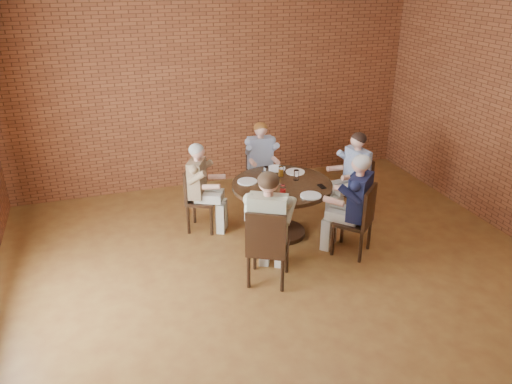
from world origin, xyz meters
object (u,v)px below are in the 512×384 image
object	(u,v)px
chair_c	(197,197)
diner_d	(269,228)
diner_e	(354,205)
chair_b	(260,170)
smartphone	(322,186)
chair_d	(267,245)
diner_c	(201,188)
chair_e	(360,218)
diner_b	(261,164)
dining_table	(282,199)
chair_a	(357,185)
diner_a	(353,177)

from	to	relation	value
chair_c	diner_d	xyz separation A→B (m)	(0.50, -1.48, 0.20)
chair_c	diner_e	size ratio (longest dim) A/B	0.67
chair_b	smartphone	world-z (taller)	chair_b
chair_b	chair_d	xyz separation A→B (m)	(-0.66, -2.18, 0.03)
chair_b	diner_c	distance (m)	1.25
chair_d	diner_e	distance (m)	1.30
chair_e	diner_b	bearing A→B (deg)	-113.95
chair_c	chair_d	world-z (taller)	chair_d
chair_d	chair_e	world-z (taller)	chair_d
diner_b	chair_e	bearing A→B (deg)	-66.28
chair_c	dining_table	bearing A→B (deg)	-90.00
chair_d	smartphone	size ratio (longest dim) A/B	6.96
chair_a	chair_d	xyz separation A→B (m)	(-1.77, -1.19, 0.02)
diner_c	diner_a	bearing A→B (deg)	-72.78
chair_a	diner_c	world-z (taller)	diner_c
diner_c	diner_e	size ratio (longest dim) A/B	0.94
dining_table	diner_a	bearing A→B (deg)	7.13
diner_c	chair_c	bearing A→B (deg)	90.00
chair_c	diner_d	bearing A→B (deg)	-134.62
chair_d	smartphone	bearing A→B (deg)	-113.60
diner_d	diner_e	distance (m)	1.23
diner_d	smartphone	xyz separation A→B (m)	(0.97, 0.70, 0.07)
diner_d	chair_d	bearing A→B (deg)	90.00
diner_a	chair_b	world-z (taller)	diner_a
diner_d	diner_e	xyz separation A→B (m)	(1.20, 0.25, -0.03)
chair_d	diner_a	bearing A→B (deg)	-116.24
diner_b	diner_c	size ratio (longest dim) A/B	1.01
chair_c	chair_d	bearing A→B (deg)	-136.98
diner_b	smartphone	distance (m)	1.38
chair_d	diner_e	size ratio (longest dim) A/B	0.73
diner_d	diner_e	world-z (taller)	diner_d
diner_a	dining_table	bearing A→B (deg)	-90.00
chair_a	diner_d	bearing A→B (deg)	-64.47
dining_table	diner_b	world-z (taller)	diner_b
chair_b	smartphone	xyz separation A→B (m)	(0.36, -1.40, 0.27)
diner_a	smartphone	size ratio (longest dim) A/B	9.27
chair_c	diner_c	bearing A→B (deg)	-90.00
diner_a	diner_e	distance (m)	0.96
dining_table	diner_e	world-z (taller)	diner_e
diner_a	chair_d	world-z (taller)	diner_a
chair_a	diner_d	distance (m)	2.06
chair_a	diner_e	xyz separation A→B (m)	(-0.53, -0.86, 0.16)
diner_d	chair_e	bearing A→B (deg)	-142.54
dining_table	diner_a	xyz separation A→B (m)	(1.12, 0.14, 0.11)
chair_d	diner_d	world-z (taller)	diner_d
chair_a	chair_b	size ratio (longest dim) A/B	1.02
diner_a	diner_b	world-z (taller)	diner_a
diner_a	diner_b	xyz separation A→B (m)	(-1.04, 0.93, -0.01)
chair_d	dining_table	bearing A→B (deg)	-90.00
smartphone	dining_table	bearing A→B (deg)	148.33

